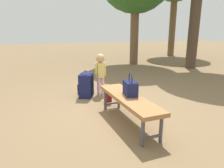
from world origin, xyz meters
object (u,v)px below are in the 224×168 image
child_standing (100,68)px  backpack_large (86,84)px  park_bench (129,100)px  backpack_small (108,96)px  handbag (130,87)px

child_standing → backpack_large: 0.50m
park_bench → backpack_small: bearing=1.5°
handbag → backpack_small: size_ratio=1.28×
child_standing → backpack_small: 0.80m
park_bench → backpack_small: 1.04m
child_standing → backpack_small: (-0.64, 0.02, -0.49)m
backpack_large → backpack_small: (-0.55, -0.35, -0.16)m
park_bench → child_standing: size_ratio=1.71×
park_bench → handbag: bearing=-37.6°
child_standing → backpack_large: (-0.08, 0.37, -0.33)m
child_standing → backpack_small: size_ratio=3.30×
park_bench → backpack_large: size_ratio=2.67×
park_bench → child_standing: 1.67m
backpack_large → backpack_small: 0.67m
child_standing → backpack_large: child_standing is taller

